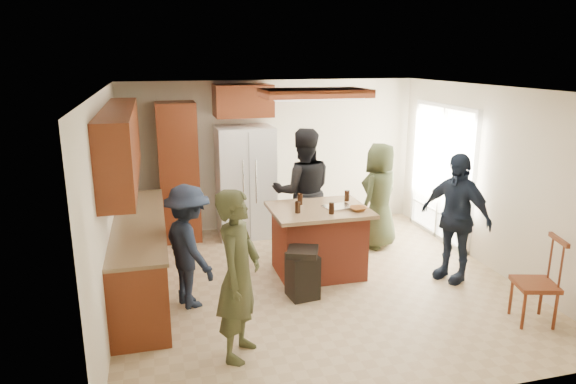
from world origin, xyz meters
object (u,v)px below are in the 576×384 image
object	(u,v)px
trash_bin	(303,273)
person_front_left	(239,275)
person_behind_right	(379,196)
person_counter	(189,246)
person_behind_left	(303,192)
refrigerator	(245,182)
kitchen_island	(319,240)
person_side_right	(455,217)
spindle_chair	(537,284)

from	to	relation	value
trash_bin	person_front_left	bearing A→B (deg)	-132.07
person_behind_right	person_counter	xyz separation A→B (m)	(-2.97, -1.24, -0.08)
person_front_left	person_behind_left	bearing A→B (deg)	-0.00
refrigerator	kitchen_island	world-z (taller)	refrigerator
person_behind_right	person_side_right	size ratio (longest dim) A/B	0.95
person_side_right	person_counter	distance (m)	3.41
person_front_left	trash_bin	xyz separation A→B (m)	(0.95, 1.05, -0.53)
refrigerator	trash_bin	size ratio (longest dim) A/B	2.86
person_front_left	trash_bin	size ratio (longest dim) A/B	2.69
refrigerator	kitchen_island	size ratio (longest dim) A/B	1.41
person_behind_left	trash_bin	world-z (taller)	person_behind_left
person_behind_right	spindle_chair	bearing A→B (deg)	69.59
refrigerator	spindle_chair	world-z (taller)	refrigerator
person_behind_right	person_side_right	xyz separation A→B (m)	(0.44, -1.36, 0.04)
person_behind_left	spindle_chair	distance (m)	3.33
kitchen_island	trash_bin	world-z (taller)	kitchen_island
person_counter	kitchen_island	world-z (taller)	person_counter
person_behind_left	refrigerator	distance (m)	1.21
person_behind_left	person_side_right	bearing A→B (deg)	146.61
person_counter	refrigerator	world-z (taller)	refrigerator
person_front_left	person_behind_right	size ratio (longest dim) A/B	1.05
person_side_right	person_counter	size ratio (longest dim) A/B	1.16
person_counter	kitchen_island	size ratio (longest dim) A/B	1.15
kitchen_island	spindle_chair	world-z (taller)	spindle_chair
person_front_left	trash_bin	world-z (taller)	person_front_left
person_front_left	person_behind_left	distance (m)	2.86
person_side_right	person_counter	xyz separation A→B (m)	(-3.41, 0.12, -0.12)
person_counter	trash_bin	size ratio (longest dim) A/B	2.33
person_side_right	person_counter	world-z (taller)	person_side_right
person_behind_left	kitchen_island	distance (m)	0.94
person_behind_right	person_side_right	distance (m)	1.43
trash_bin	person_behind_left	bearing A→B (deg)	73.62
person_behind_right	refrigerator	world-z (taller)	refrigerator
spindle_chair	kitchen_island	bearing A→B (deg)	135.54
person_front_left	kitchen_island	xyz separation A→B (m)	(1.36, 1.69, -0.37)
kitchen_island	trash_bin	xyz separation A→B (m)	(-0.41, -0.63, -0.16)
person_side_right	trash_bin	size ratio (longest dim) A/B	2.70
person_behind_right	kitchen_island	distance (m)	1.48
kitchen_island	person_front_left	bearing A→B (deg)	-128.90
person_front_left	person_counter	world-z (taller)	person_front_left
person_front_left	person_behind_left	size ratio (longest dim) A/B	0.90
kitchen_island	person_behind_left	bearing A→B (deg)	88.75
kitchen_island	spindle_chair	size ratio (longest dim) A/B	1.29
person_front_left	refrigerator	xyz separation A→B (m)	(0.70, 3.50, 0.05)
person_side_right	refrigerator	xyz separation A→B (m)	(-2.32, 2.42, 0.05)
kitchen_island	person_counter	bearing A→B (deg)	-164.65
person_front_left	person_side_right	distance (m)	3.21
person_behind_right	trash_bin	world-z (taller)	person_behind_right
trash_bin	spindle_chair	bearing A→B (deg)	-28.20
person_front_left	spindle_chair	distance (m)	3.30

